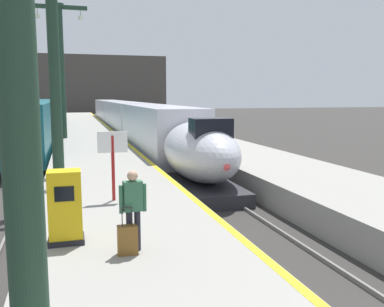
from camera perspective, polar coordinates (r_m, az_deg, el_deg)
The scene contains 16 objects.
platform_left at distance 28.35m, azimuth -13.33°, elevation 0.14°, with size 4.80×110.00×1.05m, color gray.
platform_right at distance 29.84m, azimuth 2.39°, elevation 0.72°, with size 4.80×110.00×1.05m, color gray.
platform_left_safety_stripe at distance 28.48m, azimuth -8.78°, elevation 1.37°, with size 0.20×107.80×0.01m, color yellow.
rail_main_left at distance 31.45m, azimuth -7.54°, elevation 0.17°, with size 0.08×110.00×0.12m, color slate.
rail_main_right at distance 31.70m, azimuth -4.86°, elevation 0.28°, with size 0.08×110.00×0.12m, color slate.
rail_secondary_left at distance 31.31m, azimuth -22.36°, elevation -0.39°, with size 0.08×110.00×0.12m, color slate.
rail_secondary_right at distance 31.17m, azimuth -19.62°, elevation -0.29°, with size 0.08×110.00×0.12m, color slate.
highspeed_train_main at distance 42.06m, azimuth -8.80°, elevation 4.67°, with size 2.92×56.79×3.60m.
regional_train_adjacent at distance 40.15m, azimuth -20.06°, elevation 4.39°, with size 2.85×36.60×3.80m.
station_column_mid at distance 17.39m, azimuth -18.43°, elevation 15.24°, with size 4.00×0.68×9.20m.
station_column_far at distance 33.15m, azimuth -17.40°, elevation 12.17°, with size 4.00×0.68×9.84m.
passenger_near_edge at distance 8.70m, azimuth -8.05°, elevation -6.84°, with size 0.57×0.25×1.69m.
rolling_suitcase at distance 8.72m, azimuth -8.76°, elevation -11.53°, with size 0.40×0.22×0.98m.
ticket_machine_yellow at distance 9.56m, azimuth -16.88°, elevation -7.30°, with size 0.76×0.62×1.60m.
departure_info_board at distance 12.90m, azimuth -10.75°, elevation 0.25°, with size 0.90×0.10×2.12m.
terminus_back_wall at distance 105.50m, azimuth -13.36°, elevation 9.17°, with size 36.00×2.00×14.00m, color #4C4742.
Camera 1 is at (-5.35, -3.33, 4.24)m, focal length 39.17 mm.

